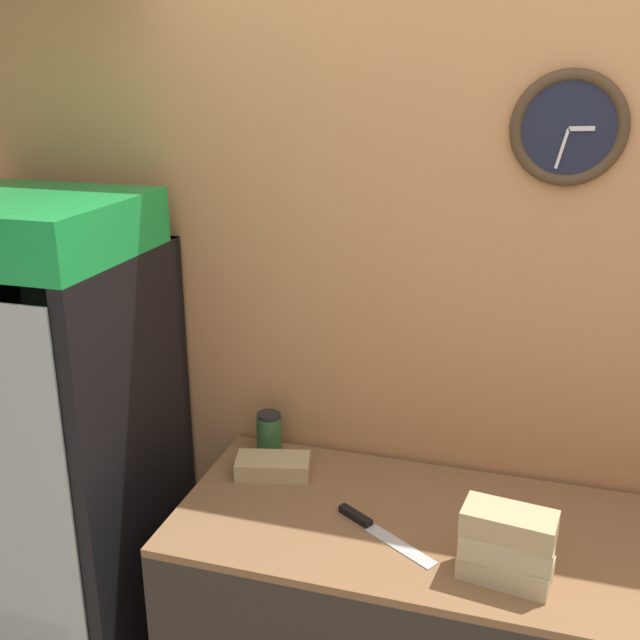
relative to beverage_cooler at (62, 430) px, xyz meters
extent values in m
cube|color=tan|center=(1.53, 0.35, 0.36)|extent=(5.20, 0.06, 2.70)
torus|color=#4C3823|center=(1.58, 0.30, 1.03)|extent=(0.33, 0.04, 0.33)
cylinder|color=#1E2338|center=(1.58, 0.30, 1.03)|extent=(0.27, 0.01, 0.27)
cube|color=white|center=(1.61, 0.29, 1.03)|extent=(0.07, 0.01, 0.02)
cube|color=white|center=(1.57, 0.29, 0.98)|extent=(0.03, 0.01, 0.11)
cube|color=#8E6642|center=(1.53, -0.06, -0.11)|extent=(2.00, 0.71, 0.02)
cube|color=black|center=(0.00, 0.28, -0.17)|extent=(0.69, 0.04, 1.63)
cube|color=black|center=(0.32, -0.04, -0.17)|extent=(0.05, 0.67, 1.63)
cube|color=white|center=(0.00, 0.25, -0.17)|extent=(0.59, 0.02, 1.53)
cube|color=green|center=(0.00, -0.07, 0.73)|extent=(0.69, 0.61, 0.18)
cube|color=silver|center=(0.00, -0.06, -0.60)|extent=(0.57, 0.55, 0.01)
cube|color=silver|center=(0.00, -0.06, -0.31)|extent=(0.57, 0.55, 0.01)
cube|color=silver|center=(0.00, -0.06, -0.02)|extent=(0.57, 0.55, 0.01)
cube|color=silver|center=(0.00, -0.06, 0.27)|extent=(0.57, 0.55, 0.01)
cylinder|color=gold|center=(0.09, -0.29, 0.35)|extent=(0.08, 0.08, 0.15)
cylinder|color=gold|center=(0.09, -0.29, 0.46)|extent=(0.03, 0.03, 0.06)
cylinder|color=#2D6B38|center=(0.10, -0.29, 0.07)|extent=(0.07, 0.07, 0.15)
cylinder|color=#2D6B38|center=(0.10, -0.29, 0.17)|extent=(0.03, 0.03, 0.07)
cylinder|color=#72337F|center=(-0.06, -0.30, -0.52)|extent=(0.06, 0.06, 0.13)
cylinder|color=#72337F|center=(-0.06, -0.30, -0.43)|extent=(0.02, 0.02, 0.06)
cylinder|color=#72337F|center=(-0.06, -0.29, -0.24)|extent=(0.08, 0.08, 0.13)
cylinder|color=#B2BCCC|center=(0.18, -0.30, -0.24)|extent=(0.06, 0.06, 0.12)
cylinder|color=#B2BCCC|center=(0.18, -0.30, -0.15)|extent=(0.02, 0.02, 0.05)
cube|color=beige|center=(1.52, -0.24, -0.06)|extent=(0.25, 0.16, 0.07)
cube|color=beige|center=(1.52, -0.24, 0.01)|extent=(0.25, 0.14, 0.07)
cube|color=tan|center=(1.52, -0.24, 0.08)|extent=(0.25, 0.15, 0.07)
cube|color=tan|center=(0.75, 0.08, -0.06)|extent=(0.27, 0.18, 0.06)
cube|color=silver|center=(1.23, -0.19, -0.09)|extent=(0.23, 0.17, 0.00)
cube|color=black|center=(1.08, -0.09, -0.08)|extent=(0.12, 0.09, 0.02)
cylinder|color=#336B38|center=(0.68, 0.23, -0.03)|extent=(0.09, 0.09, 0.13)
cylinder|color=#262628|center=(0.68, 0.23, 0.04)|extent=(0.08, 0.08, 0.01)
camera|label=1|loc=(1.53, -1.97, 1.20)|focal=42.00mm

